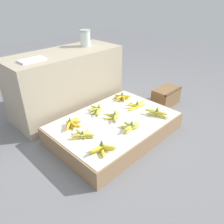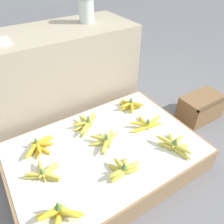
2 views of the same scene
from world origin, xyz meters
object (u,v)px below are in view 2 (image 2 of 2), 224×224
(banana_bunch_front_midleft, at_px, (123,169))
(banana_bunch_middle_midright, at_px, (146,124))
(wooden_crate, at_px, (201,107))
(banana_bunch_front_midright, at_px, (175,145))
(banana_bunch_back_midleft, at_px, (86,123))
(banana_bunch_back_left, at_px, (39,146))
(glass_jar, at_px, (86,10))
(banana_bunch_middle_midleft, at_px, (105,141))
(banana_bunch_back_midright, at_px, (130,105))
(banana_bunch_middle_left, at_px, (44,173))
(banana_bunch_front_left, at_px, (59,213))

(banana_bunch_front_midleft, bearing_deg, banana_bunch_middle_midright, 32.26)
(wooden_crate, bearing_deg, banana_bunch_front_midright, -156.78)
(banana_bunch_front_midright, xyz_separation_m, banana_bunch_back_midleft, (-0.39, 0.52, -0.01))
(banana_bunch_back_left, bearing_deg, glass_jar, 40.29)
(wooden_crate, distance_m, banana_bunch_back_midleft, 1.04)
(banana_bunch_middle_midright, bearing_deg, banana_bunch_middle_midleft, 177.11)
(wooden_crate, bearing_deg, banana_bunch_back_midright, 156.99)
(wooden_crate, xyz_separation_m, banana_bunch_back_left, (-1.37, 0.22, 0.10))
(banana_bunch_middle_left, distance_m, banana_bunch_back_left, 0.23)
(glass_jar, bearing_deg, banana_bunch_back_midleft, -121.28)
(banana_bunch_front_midleft, relative_size, banana_bunch_middle_midright, 0.76)
(banana_bunch_front_left, relative_size, banana_bunch_front_midleft, 1.05)
(banana_bunch_front_left, distance_m, banana_bunch_middle_midleft, 0.55)
(banana_bunch_middle_midright, relative_size, banana_bunch_back_left, 1.21)
(banana_bunch_middle_left, bearing_deg, banana_bunch_front_midright, -17.48)
(banana_bunch_front_midleft, distance_m, banana_bunch_middle_midright, 0.45)
(wooden_crate, height_order, banana_bunch_back_midright, banana_bunch_back_midright)
(banana_bunch_front_midleft, xyz_separation_m, glass_jar, (0.35, 1.05, 0.63))
(banana_bunch_middle_left, bearing_deg, banana_bunch_front_midleft, -29.31)
(banana_bunch_middle_left, distance_m, banana_bunch_middle_midleft, 0.44)
(banana_bunch_front_midright, height_order, banana_bunch_back_left, banana_bunch_front_midright)
(banana_bunch_middle_left, height_order, banana_bunch_middle_midright, banana_bunch_middle_midright)
(banana_bunch_back_midright, bearing_deg, glass_jar, 96.35)
(banana_bunch_front_midright, bearing_deg, banana_bunch_middle_midleft, 142.10)
(banana_bunch_front_midleft, bearing_deg, banana_bunch_front_left, -172.91)
(banana_bunch_front_midright, bearing_deg, banana_bunch_front_midleft, 176.14)
(banana_bunch_middle_left, height_order, banana_bunch_back_left, banana_bunch_back_left)
(banana_bunch_middle_midleft, relative_size, glass_jar, 1.27)
(banana_bunch_back_midleft, relative_size, banana_bunch_back_midright, 1.23)
(banana_bunch_front_midleft, xyz_separation_m, banana_bunch_middle_midright, (0.38, 0.24, -0.01))
(banana_bunch_back_left, bearing_deg, banana_bunch_middle_left, -101.08)
(banana_bunch_front_midleft, height_order, banana_bunch_middle_left, banana_bunch_front_midleft)
(banana_bunch_front_midleft, height_order, banana_bunch_middle_midright, banana_bunch_front_midleft)
(banana_bunch_middle_midleft, height_order, banana_bunch_middle_midright, banana_bunch_middle_midright)
(banana_bunch_front_left, bearing_deg, wooden_crate, 11.36)
(banana_bunch_front_midleft, xyz_separation_m, banana_bunch_back_midright, (0.41, 0.49, -0.00))
(banana_bunch_middle_midleft, xyz_separation_m, banana_bunch_back_midleft, (-0.03, 0.23, -0.00))
(banana_bunch_middle_left, relative_size, banana_bunch_middle_midleft, 0.92)
(banana_bunch_front_midright, distance_m, banana_bunch_middle_left, 0.84)
(banana_bunch_front_left, height_order, banana_bunch_front_midright, banana_bunch_front_left)
(banana_bunch_front_midleft, distance_m, banana_bunch_back_midleft, 0.49)
(wooden_crate, distance_m, banana_bunch_middle_left, 1.42)
(banana_bunch_middle_midright, relative_size, banana_bunch_back_midleft, 1.21)
(banana_bunch_back_midleft, bearing_deg, banana_bunch_back_left, -174.32)
(banana_bunch_middle_left, bearing_deg, banana_bunch_back_midleft, 32.54)
(banana_bunch_back_midright, bearing_deg, banana_bunch_middle_midleft, -148.27)
(banana_bunch_middle_left, distance_m, banana_bunch_back_midleft, 0.49)
(banana_bunch_middle_midleft, bearing_deg, banana_bunch_back_left, 153.83)
(banana_bunch_middle_midleft, relative_size, banana_bunch_back_midleft, 1.04)
(banana_bunch_front_midright, distance_m, glass_jar, 1.25)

